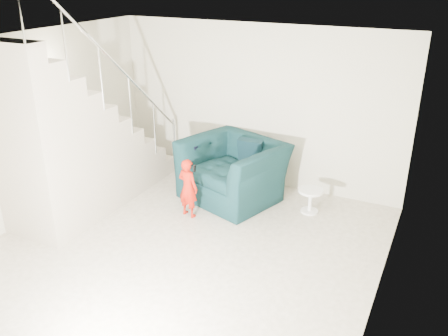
{
  "coord_description": "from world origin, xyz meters",
  "views": [
    {
      "loc": [
        2.9,
        -4.38,
        3.51
      ],
      "look_at": [
        0.15,
        1.2,
        0.85
      ],
      "focal_mm": 38.0,
      "sensor_mm": 36.0,
      "label": 1
    }
  ],
  "objects": [
    {
      "name": "ceiling",
      "position": [
        0.0,
        0.0,
        2.7
      ],
      "size": [
        5.5,
        5.5,
        0.0
      ],
      "primitive_type": "plane",
      "rotation": [
        3.14,
        0.0,
        0.0
      ],
      "color": "silver",
      "rests_on": "back_wall"
    },
    {
      "name": "toddler",
      "position": [
        -0.4,
        1.1,
        0.46
      ],
      "size": [
        0.37,
        0.28,
        0.92
      ],
      "primitive_type": "imported",
      "rotation": [
        0.0,
        0.0,
        2.96
      ],
      "color": "#A1050A",
      "rests_on": "floor"
    },
    {
      "name": "back_wall",
      "position": [
        0.0,
        2.75,
        1.35
      ],
      "size": [
        5.0,
        0.0,
        5.0
      ],
      "primitive_type": "plane",
      "rotation": [
        1.57,
        0.0,
        0.0
      ],
      "color": "#BBB398",
      "rests_on": "floor"
    },
    {
      "name": "throw",
      "position": [
        -0.66,
        1.97,
        0.6
      ],
      "size": [
        0.04,
        0.44,
        0.49
      ],
      "primitive_type": "cube",
      "color": "black",
      "rests_on": "armchair"
    },
    {
      "name": "armchair",
      "position": [
        -0.06,
        1.95,
        0.48
      ],
      "size": [
        1.8,
        1.68,
        0.96
      ],
      "primitive_type": "imported",
      "rotation": [
        0.0,
        0.0,
        -0.32
      ],
      "color": "black",
      "rests_on": "floor"
    },
    {
      "name": "floor",
      "position": [
        0.0,
        0.0,
        0.0
      ],
      "size": [
        5.5,
        5.5,
        0.0
      ],
      "primitive_type": "plane",
      "color": "gray",
      "rests_on": "ground"
    },
    {
      "name": "cushion",
      "position": [
        0.1,
        2.3,
        0.72
      ],
      "size": [
        0.43,
        0.2,
        0.43
      ],
      "primitive_type": "cube",
      "rotation": [
        0.21,
        0.0,
        0.0
      ],
      "color": "black",
      "rests_on": "armchair"
    },
    {
      "name": "staircase",
      "position": [
        -2.0,
        0.55,
        0.95
      ],
      "size": [
        1.02,
        3.03,
        3.62
      ],
      "color": "#ADA089",
      "rests_on": "floor"
    },
    {
      "name": "right_wall",
      "position": [
        2.5,
        0.0,
        1.35
      ],
      "size": [
        0.0,
        5.5,
        5.5
      ],
      "primitive_type": "plane",
      "rotation": [
        1.57,
        0.0,
        -1.57
      ],
      "color": "#BBB398",
      "rests_on": "floor"
    },
    {
      "name": "side_table",
      "position": [
        1.22,
        2.02,
        0.26
      ],
      "size": [
        0.38,
        0.38,
        0.38
      ],
      "color": "white",
      "rests_on": "floor"
    },
    {
      "name": "phone",
      "position": [
        -0.28,
        1.1,
        0.8
      ],
      "size": [
        0.02,
        0.05,
        0.1
      ],
      "primitive_type": "cube",
      "rotation": [
        0.0,
        0.0,
        -0.07
      ],
      "color": "black",
      "rests_on": "toddler"
    },
    {
      "name": "left_wall",
      "position": [
        -2.5,
        0.0,
        1.35
      ],
      "size": [
        0.0,
        5.5,
        5.5
      ],
      "primitive_type": "plane",
      "rotation": [
        1.57,
        0.0,
        1.57
      ],
      "color": "#BBB398",
      "rests_on": "floor"
    }
  ]
}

